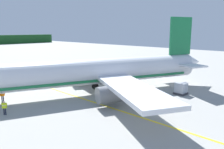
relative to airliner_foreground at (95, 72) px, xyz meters
The scene contains 5 objects.
airliner_foreground is the anchor object (origin of this frame).
cargo_container_near 13.40m from the airliner_foreground, 47.02° to the right, with size 1.74×1.74×1.93m.
crew_marshaller 13.52m from the airliner_foreground, behind, with size 0.49×0.48×1.67m.
crew_loader_right 13.20m from the airliner_foreground, 152.88° to the left, with size 0.58×0.39×1.79m.
apron_guide_line 6.55m from the airliner_foreground, 121.41° to the right, with size 0.30×60.00×0.01m, color yellow.
Camera 1 is at (8.57, -3.59, 9.75)m, focal length 37.04 mm.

